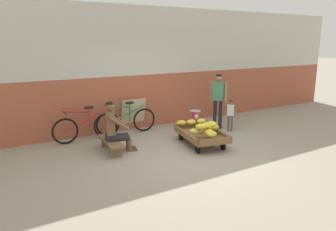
{
  "coord_description": "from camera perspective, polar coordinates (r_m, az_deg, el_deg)",
  "views": [
    {
      "loc": [
        -3.8,
        -5.39,
        2.43
      ],
      "look_at": [
        -0.11,
        0.73,
        0.75
      ],
      "focal_mm": 34.1,
      "sensor_mm": 36.0,
      "label": 1
    }
  ],
  "objects": [
    {
      "name": "bicycle_far_left",
      "position": [
        8.54,
        -7.45,
        -0.95
      ],
      "size": [
        1.66,
        0.48,
        0.86
      ],
      "color": "black",
      "rests_on": "ground"
    },
    {
      "name": "banana_pile",
      "position": [
        7.52,
        6.19,
        -2.01
      ],
      "size": [
        0.97,
        1.41,
        0.27
      ],
      "color": "yellow",
      "rests_on": "banana_cart"
    },
    {
      "name": "weighing_scale",
      "position": [
        8.65,
        4.9,
        -0.03
      ],
      "size": [
        0.3,
        0.3,
        0.29
      ],
      "color": "#28282D",
      "rests_on": "plastic_crate"
    },
    {
      "name": "sign_board",
      "position": [
        8.91,
        -6.25,
        0.23
      ],
      "size": [
        0.7,
        0.23,
        0.88
      ],
      "color": "#C6B289",
      "rests_on": "ground"
    },
    {
      "name": "plastic_crate",
      "position": [
        8.72,
        4.86,
        -1.97
      ],
      "size": [
        0.36,
        0.28,
        0.3
      ],
      "color": "red",
      "rests_on": "ground"
    },
    {
      "name": "banana_cart",
      "position": [
        7.64,
        5.93,
        -3.51
      ],
      "size": [
        1.1,
        1.58,
        0.36
      ],
      "color": "brown",
      "rests_on": "ground"
    },
    {
      "name": "shopping_bag",
      "position": [
        8.66,
        7.72,
        -2.37
      ],
      "size": [
        0.18,
        0.12,
        0.24
      ],
      "primitive_type": "cube",
      "color": "silver",
      "rests_on": "ground"
    },
    {
      "name": "bicycle_near_left",
      "position": [
        8.13,
        -14.47,
        -2.0
      ],
      "size": [
        1.66,
        0.48,
        0.86
      ],
      "color": "black",
      "rests_on": "ground"
    },
    {
      "name": "customer_adult",
      "position": [
        9.01,
        8.97,
        3.63
      ],
      "size": [
        0.35,
        0.42,
        1.53
      ],
      "color": "#232328",
      "rests_on": "ground"
    },
    {
      "name": "ground_plane",
      "position": [
        7.03,
        3.84,
        -7.03
      ],
      "size": [
        80.0,
        80.0,
        0.0
      ],
      "primitive_type": "plane",
      "color": "gray"
    },
    {
      "name": "low_bench",
      "position": [
        7.26,
        -10.14,
        -4.88
      ],
      "size": [
        0.4,
        1.12,
        0.27
      ],
      "color": "brown",
      "rests_on": "ground"
    },
    {
      "name": "customer_child",
      "position": [
        8.82,
        11.13,
        0.57
      ],
      "size": [
        0.2,
        0.22,
        0.86
      ],
      "color": "brown",
      "rests_on": "ground"
    },
    {
      "name": "back_wall",
      "position": [
        8.97,
        -5.99,
        8.33
      ],
      "size": [
        16.0,
        0.3,
        3.35
      ],
      "color": "#A35138",
      "rests_on": "ground"
    },
    {
      "name": "vendor_seated",
      "position": [
        7.17,
        -9.56,
        -2.02
      ],
      "size": [
        0.73,
        0.58,
        1.14
      ],
      "color": "brown",
      "rests_on": "ground"
    }
  ]
}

